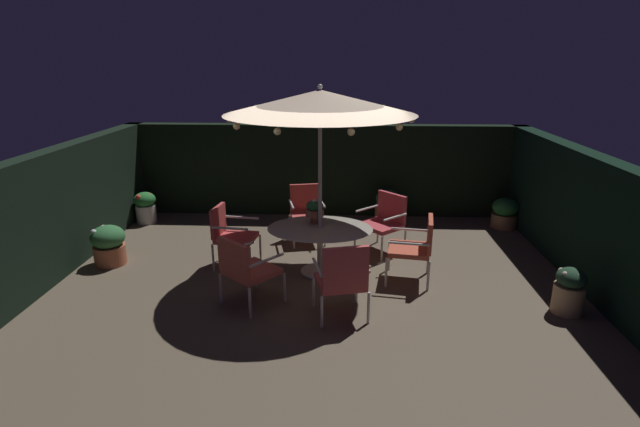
% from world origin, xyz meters
% --- Properties ---
extents(ground_plane, '(8.06, 6.73, 0.02)m').
position_xyz_m(ground_plane, '(0.00, 0.00, -0.01)').
color(ground_plane, brown).
extents(hedge_backdrop_rear, '(8.06, 0.30, 1.86)m').
position_xyz_m(hedge_backdrop_rear, '(0.00, 3.21, 0.93)').
color(hedge_backdrop_rear, black).
rests_on(hedge_backdrop_rear, ground_plane).
extents(hedge_backdrop_left, '(0.30, 6.73, 1.86)m').
position_xyz_m(hedge_backdrop_left, '(-3.88, 0.00, 0.93)').
color(hedge_backdrop_left, black).
rests_on(hedge_backdrop_left, ground_plane).
extents(hedge_backdrop_right, '(0.30, 6.73, 1.86)m').
position_xyz_m(hedge_backdrop_right, '(3.88, 0.00, 0.93)').
color(hedge_backdrop_right, black).
rests_on(hedge_backdrop_right, ground_plane).
extents(patio_dining_table, '(1.57, 1.23, 0.73)m').
position_xyz_m(patio_dining_table, '(0.06, 0.24, 0.59)').
color(patio_dining_table, silver).
rests_on(patio_dining_table, ground_plane).
extents(patio_umbrella, '(2.68, 2.68, 2.79)m').
position_xyz_m(patio_umbrella, '(0.06, 0.24, 2.54)').
color(patio_umbrella, silver).
rests_on(patio_umbrella, ground_plane).
extents(centerpiece_planter, '(0.28, 0.28, 0.39)m').
position_xyz_m(centerpiece_planter, '(-0.03, 0.42, 0.95)').
color(centerpiece_planter, '#A56341').
rests_on(centerpiece_planter, patio_dining_table).
extents(patio_chair_north, '(0.87, 0.88, 0.97)m').
position_xyz_m(patio_chair_north, '(1.10, 1.20, 0.56)').
color(patio_chair_north, beige).
rests_on(patio_chair_north, ground_plane).
extents(patio_chair_northeast, '(0.69, 0.71, 0.99)m').
position_xyz_m(patio_chair_northeast, '(-0.25, 1.62, 0.56)').
color(patio_chair_northeast, silver).
rests_on(patio_chair_northeast, ground_plane).
extents(patio_chair_east, '(0.69, 0.64, 0.96)m').
position_xyz_m(patio_chair_east, '(-1.34, 0.42, 0.56)').
color(patio_chair_east, silver).
rests_on(patio_chair_east, ground_plane).
extents(patio_chair_southeast, '(0.88, 0.88, 0.95)m').
position_xyz_m(patio_chair_southeast, '(-0.86, -0.85, 0.55)').
color(patio_chair_southeast, beige).
rests_on(patio_chair_southeast, ground_plane).
extents(patio_chair_south, '(0.73, 0.72, 1.03)m').
position_xyz_m(patio_chair_south, '(0.40, -1.15, 0.58)').
color(patio_chair_south, beige).
rests_on(patio_chair_south, ground_plane).
extents(patio_chair_southwest, '(0.71, 0.71, 0.97)m').
position_xyz_m(patio_chair_southwest, '(1.46, 0.01, 0.57)').
color(patio_chair_southwest, beige).
rests_on(patio_chair_southwest, ground_plane).
extents(potted_plant_left_near, '(0.42, 0.42, 0.62)m').
position_xyz_m(potted_plant_left_near, '(-3.49, 2.43, 0.33)').
color(potted_plant_left_near, beige).
rests_on(potted_plant_left_near, ground_plane).
extents(potted_plant_left_far, '(0.49, 0.49, 0.58)m').
position_xyz_m(potted_plant_left_far, '(3.52, 2.47, 0.29)').
color(potted_plant_left_far, '#8A6646').
rests_on(potted_plant_left_far, ground_plane).
extents(potted_plant_back_left, '(0.38, 0.38, 0.61)m').
position_xyz_m(potted_plant_back_left, '(3.29, -0.84, 0.31)').
color(potted_plant_back_left, tan).
rests_on(potted_plant_back_left, ground_plane).
extents(potted_plant_right_near, '(0.50, 0.50, 0.66)m').
position_xyz_m(potted_plant_right_near, '(1.29, 2.67, 0.32)').
color(potted_plant_right_near, '#A16944').
rests_on(potted_plant_right_near, ground_plane).
extents(potted_plant_front_corner, '(0.52, 0.52, 0.64)m').
position_xyz_m(potted_plant_front_corner, '(-3.28, 0.40, 0.33)').
color(potted_plant_front_corner, '#AF5D3E').
rests_on(potted_plant_front_corner, ground_plane).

